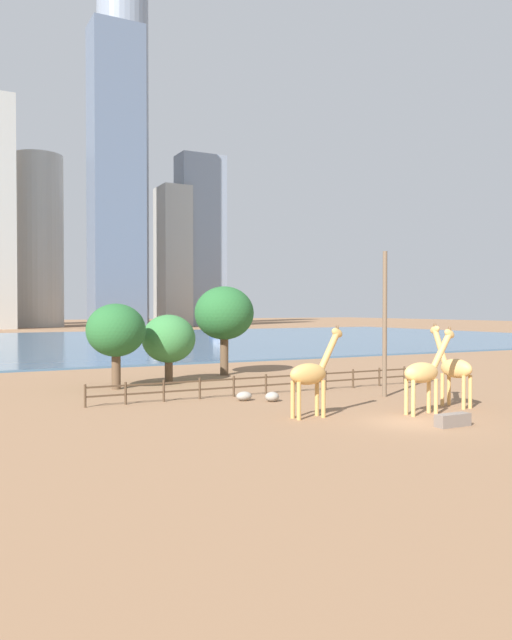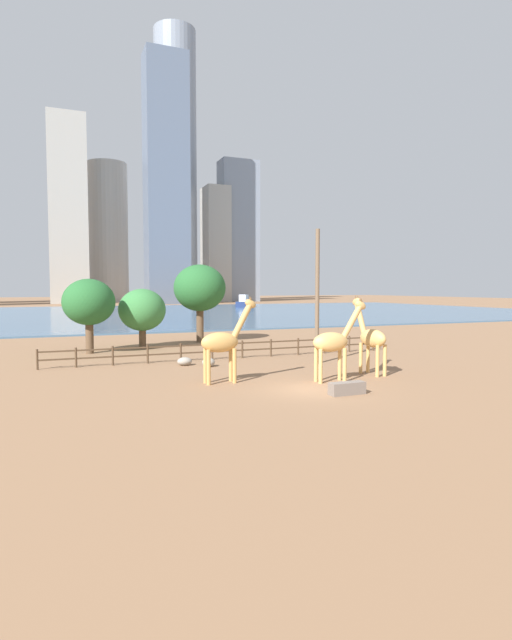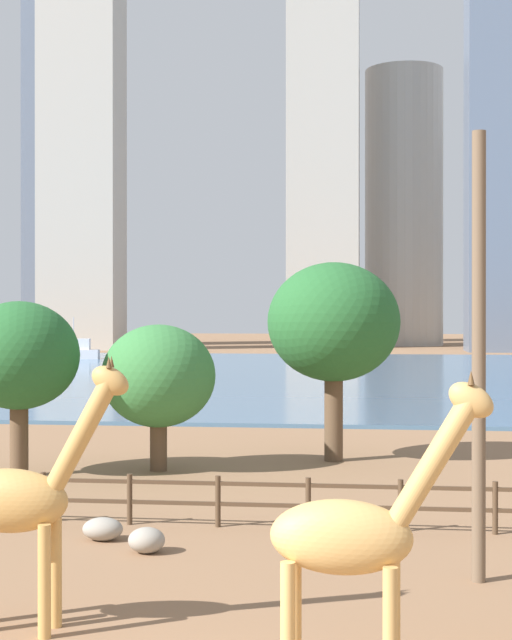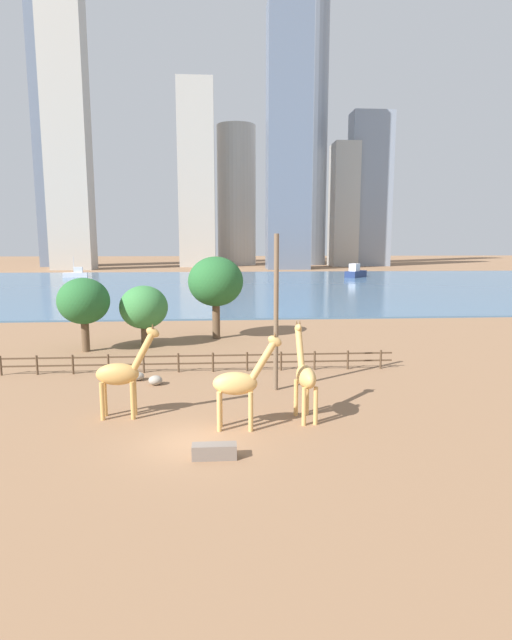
% 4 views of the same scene
% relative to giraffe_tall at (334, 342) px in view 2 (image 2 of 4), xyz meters
% --- Properties ---
extents(ground_plane, '(400.00, 400.00, 0.00)m').
position_rel_giraffe_tall_xyz_m(ground_plane, '(-2.18, 78.49, -2.20)').
color(ground_plane, '#8C6647').
extents(harbor_water, '(180.00, 86.00, 0.20)m').
position_rel_giraffe_tall_xyz_m(harbor_water, '(-2.18, 75.49, -2.10)').
color(harbor_water, '#476B8C').
rests_on(harbor_water, ground).
extents(giraffe_tall, '(3.29, 0.98, 4.60)m').
position_rel_giraffe_tall_xyz_m(giraffe_tall, '(0.00, 0.00, 0.00)').
color(giraffe_tall, tan).
rests_on(giraffe_tall, ground).
extents(giraffe_companion, '(3.23, 0.86, 4.70)m').
position_rel_giraffe_tall_xyz_m(giraffe_companion, '(-5.72, 1.95, 0.03)').
color(giraffe_companion, tan).
rests_on(giraffe_companion, ground).
extents(giraffe_young, '(1.06, 2.96, 4.71)m').
position_rel_giraffe_tall_xyz_m(giraffe_young, '(3.25, 1.15, -0.01)').
color(giraffe_young, tan).
rests_on(giraffe_young, ground).
extents(utility_pole, '(0.28, 0.28, 9.10)m').
position_rel_giraffe_tall_xyz_m(utility_pole, '(2.36, 6.08, 2.35)').
color(utility_pole, brown).
rests_on(utility_pole, ground).
extents(boulder_near_fence, '(0.98, 0.73, 0.55)m').
position_rel_giraffe_tall_xyz_m(boulder_near_fence, '(-6.17, 8.66, -1.93)').
color(boulder_near_fence, gray).
rests_on(boulder_near_fence, ground).
extents(boulder_by_pole, '(0.84, 0.77, 0.58)m').
position_rel_giraffe_tall_xyz_m(boulder_by_pole, '(-4.85, 7.59, -1.91)').
color(boulder_by_pole, gray).
rests_on(boulder_by_pole, ground).
extents(feeding_trough, '(1.80, 0.60, 0.60)m').
position_rel_giraffe_tall_xyz_m(feeding_trough, '(-1.13, -3.13, -1.90)').
color(feeding_trough, '#72665B').
rests_on(feeding_trough, ground).
extents(enclosure_fence, '(26.12, 0.14, 1.30)m').
position_rel_giraffe_tall_xyz_m(enclosure_fence, '(-2.33, 10.49, -1.44)').
color(enclosure_fence, '#4C3826').
rests_on(enclosure_fence, ground).
extents(tree_left_large, '(4.90, 4.90, 7.35)m').
position_rel_giraffe_tall_xyz_m(tree_left_large, '(-1.26, 22.17, 2.89)').
color(tree_left_large, brown).
rests_on(tree_left_large, ground).
extents(tree_center_broad, '(4.03, 4.03, 5.86)m').
position_rel_giraffe_tall_xyz_m(tree_center_broad, '(-11.56, 17.46, 1.80)').
color(tree_center_broad, brown).
rests_on(tree_center_broad, ground).
extents(tree_right_tall, '(3.96, 3.96, 5.07)m').
position_rel_giraffe_tall_xyz_m(tree_right_tall, '(-7.18, 19.13, 1.06)').
color(tree_right_tall, brown).
rests_on(tree_right_tall, ground).
extents(boat_sailboat, '(6.59, 7.41, 3.23)m').
position_rel_giraffe_tall_xyz_m(boat_sailboat, '(31.40, 95.54, -0.91)').
color(boat_sailboat, navy).
rests_on(boat_sailboat, harbor_water).
extents(skyline_block_central, '(8.64, 11.27, 42.00)m').
position_rel_giraffe_tall_xyz_m(skyline_block_central, '(42.34, 153.81, 18.80)').
color(skyline_block_central, '#ADA89E').
rests_on(skyline_block_central, ground).
extents(skyline_tower_glass, '(13.97, 13.97, 49.58)m').
position_rel_giraffe_tall_xyz_m(skyline_tower_glass, '(5.18, 164.36, 22.59)').
color(skyline_tower_glass, '#B7B2A8').
rests_on(skyline_tower_glass, ground).
extents(skyline_block_left, '(13.29, 9.71, 78.45)m').
position_rel_giraffe_tall_xyz_m(skyline_block_left, '(20.33, 135.91, 37.03)').
color(skyline_block_left, slate).
rests_on(skyline_block_left, ground).
extents(skyline_block_right, '(15.73, 15.73, 101.34)m').
position_rel_giraffe_tall_xyz_m(skyline_block_right, '(30.69, 166.36, 48.47)').
color(skyline_block_right, gray).
rests_on(skyline_block_right, ground).
extents(skyline_tower_short, '(12.05, 8.37, 61.32)m').
position_rel_giraffe_tall_xyz_m(skyline_tower_short, '(-8.65, 152.10, 28.46)').
color(skyline_tower_short, '#ADA89E').
rests_on(skyline_tower_short, ground).
extents(skyline_block_wide, '(14.17, 8.85, 52.50)m').
position_rel_giraffe_tall_xyz_m(skyline_block_wide, '(51.57, 154.52, 24.05)').
color(skyline_block_wide, gray).
rests_on(skyline_block_wide, ground).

